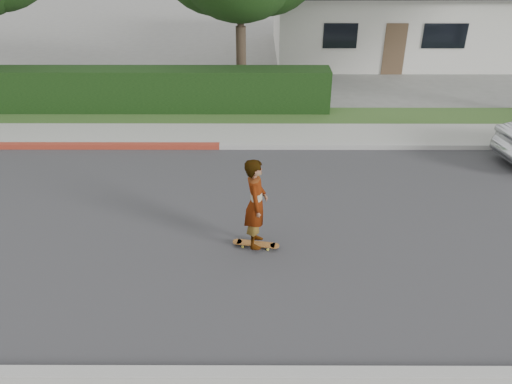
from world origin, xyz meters
TOP-DOWN VIEW (x-y plane):
  - ground at (0.00, 0.00)m, footprint 120.00×120.00m
  - road at (0.00, 0.00)m, footprint 60.00×8.00m
  - curb_near at (0.00, -4.10)m, footprint 60.00×0.20m
  - curb_far at (0.00, 4.10)m, footprint 60.00×0.20m
  - curb_red_section at (-5.00, 4.10)m, footprint 12.00×0.21m
  - sidewalk_far at (0.00, 5.00)m, footprint 60.00×1.60m
  - planting_strip at (0.00, 6.60)m, footprint 60.00×1.60m
  - hedge at (-3.00, 7.20)m, footprint 15.00×1.00m
  - house at (8.00, 16.00)m, footprint 10.60×8.60m
  - skateboard at (2.06, -0.83)m, footprint 0.97×0.36m
  - skateboarder at (2.06, -0.83)m, footprint 0.48×0.70m

SIDE VIEW (x-z plane):
  - ground at x=0.00m, z-range 0.00..0.00m
  - road at x=0.00m, z-range 0.00..0.01m
  - planting_strip at x=0.00m, z-range 0.00..0.10m
  - sidewalk_far at x=0.00m, z-range 0.00..0.12m
  - curb_near at x=0.00m, z-range 0.00..0.15m
  - curb_far at x=0.00m, z-range 0.00..0.15m
  - curb_red_section at x=-5.00m, z-range 0.00..0.15m
  - skateboard at x=2.06m, z-range 0.04..0.13m
  - hedge at x=-3.00m, z-range 0.00..1.50m
  - skateboarder at x=2.06m, z-range 0.10..1.95m
  - house at x=8.00m, z-range -0.05..4.25m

